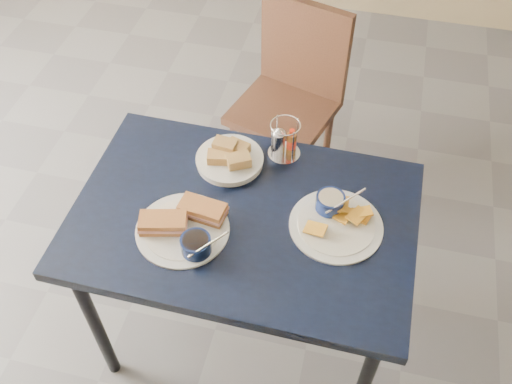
% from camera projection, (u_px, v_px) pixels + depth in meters
% --- Properties ---
extents(ground, '(6.00, 6.00, 0.00)m').
position_uv_depth(ground, '(215.00, 330.00, 2.33)').
color(ground, '#57565C').
rests_on(ground, ground).
extents(dining_table, '(1.07, 0.72, 0.75)m').
position_uv_depth(dining_table, '(244.00, 230.00, 1.82)').
color(dining_table, black).
rests_on(dining_table, ground).
extents(chair_far, '(0.51, 0.51, 0.88)m').
position_uv_depth(chair_far, '(287.00, 86.00, 2.55)').
color(chair_far, '#311A10').
rests_on(chair_far, ground).
extents(sandwich_plate, '(0.31, 0.28, 0.12)m').
position_uv_depth(sandwich_plate, '(185.00, 226.00, 1.70)').
color(sandwich_plate, white).
rests_on(sandwich_plate, dining_table).
extents(plantain_plate, '(0.29, 0.29, 0.12)m').
position_uv_depth(plantain_plate, '(335.00, 217.00, 1.73)').
color(plantain_plate, white).
rests_on(plantain_plate, dining_table).
extents(bread_basket, '(0.22, 0.22, 0.07)m').
position_uv_depth(bread_basket, '(230.00, 158.00, 1.89)').
color(bread_basket, white).
rests_on(bread_basket, dining_table).
extents(condiment_caddy, '(0.11, 0.11, 0.14)m').
position_uv_depth(condiment_caddy, '(283.00, 141.00, 1.89)').
color(condiment_caddy, silver).
rests_on(condiment_caddy, dining_table).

